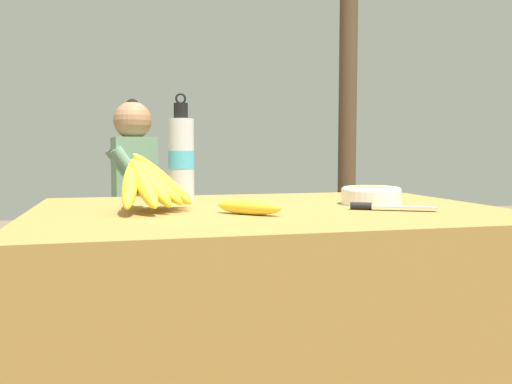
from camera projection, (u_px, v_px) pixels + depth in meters
name	position (u px, v px, depth m)	size (l,w,h in m)	color
market_counter	(268.00, 339.00, 1.51)	(1.25, 0.92, 0.73)	olive
banana_bunch_ripe	(148.00, 183.00, 1.39)	(0.21, 0.33, 0.16)	#4C381E
serving_bowl	(371.00, 194.00, 1.57)	(0.17, 0.17, 0.05)	white
water_bottle	(181.00, 157.00, 1.69)	(0.08, 0.08, 0.33)	silver
loose_banana_front	(249.00, 207.00, 1.32)	(0.16, 0.15, 0.04)	yellow
knife	(380.00, 206.00, 1.42)	(0.21, 0.12, 0.02)	#BCBCC1
wooden_bench	(149.00, 248.00, 2.87)	(1.55, 0.32, 0.45)	brown
seated_vendor	(125.00, 193.00, 2.79)	(0.42, 0.40, 1.15)	#473828
banana_bunch_green	(234.00, 219.00, 2.97)	(0.18, 0.30, 0.14)	#4C381E
support_post_far	(348.00, 95.00, 3.50)	(0.12, 0.12, 2.50)	#4C3823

